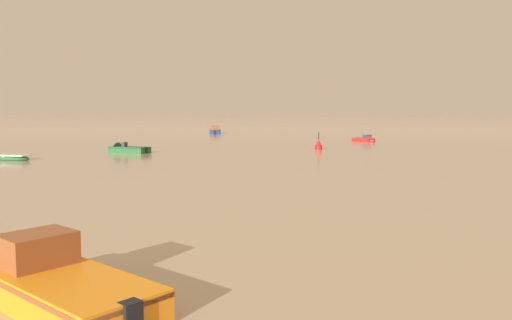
% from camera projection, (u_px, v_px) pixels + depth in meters
% --- Properties ---
extents(motorboat_moored_0, '(5.28, 6.11, 2.30)m').
position_uv_depth(motorboat_moored_0, '(215.00, 132.00, 107.54)').
color(motorboat_moored_0, navy).
rests_on(motorboat_moored_0, ground).
extents(motorboat_moored_1, '(6.87, 3.13, 2.52)m').
position_uv_depth(motorboat_moored_1, '(44.00, 284.00, 13.73)').
color(motorboat_moored_1, orange).
rests_on(motorboat_moored_1, ground).
extents(motorboat_moored_2, '(4.38, 2.89, 1.58)m').
position_uv_depth(motorboat_moored_2, '(366.00, 140.00, 80.46)').
color(motorboat_moored_2, red).
rests_on(motorboat_moored_2, ground).
extents(rowboat_moored_1, '(4.89, 3.08, 0.73)m').
position_uv_depth(rowboat_moored_1, '(8.00, 158.00, 51.17)').
color(rowboat_moored_1, '#23602D').
rests_on(rowboat_moored_1, ground).
extents(motorboat_moored_4, '(5.66, 2.72, 1.87)m').
position_uv_depth(motorboat_moored_4, '(124.00, 150.00, 60.25)').
color(motorboat_moored_4, '#23602D').
rests_on(motorboat_moored_4, ground).
extents(channel_buoy, '(0.90, 0.90, 2.30)m').
position_uv_depth(channel_buoy, '(319.00, 146.00, 64.81)').
color(channel_buoy, red).
rests_on(channel_buoy, ground).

